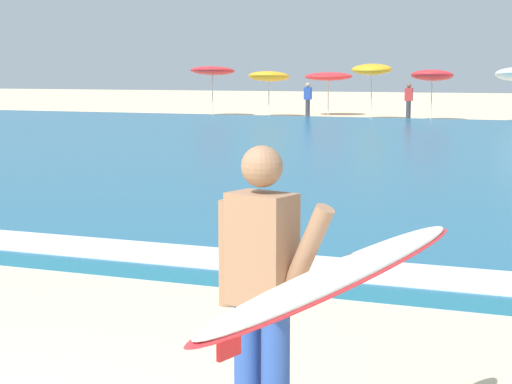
{
  "coord_description": "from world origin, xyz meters",
  "views": [
    {
      "loc": [
        3.28,
        -2.84,
        2.11
      ],
      "look_at": [
        0.73,
        3.75,
        1.1
      ],
      "focal_mm": 59.59,
      "sensor_mm": 36.0,
      "label": 1
    }
  ],
  "objects": [
    {
      "name": "beach_umbrella_3",
      "position": [
        -5.49,
        33.81,
        2.16
      ],
      "size": [
        1.74,
        1.77,
        2.46
      ],
      "color": "beige",
      "rests_on": "ground"
    },
    {
      "name": "beach_umbrella_2",
      "position": [
        -8.21,
        36.42,
        1.83
      ],
      "size": [
        2.27,
        2.28,
        2.06
      ],
      "color": "beige",
      "rests_on": "ground"
    },
    {
      "name": "surfer_with_board",
      "position": [
        1.94,
        1.19,
        1.02
      ],
      "size": [
        1.21,
        2.35,
        1.73
      ],
      "color": "#284CA3",
      "rests_on": "ground"
    },
    {
      "name": "beachgoer_near_row_mid",
      "position": [
        -3.71,
        33.14,
        0.84
      ],
      "size": [
        0.32,
        0.2,
        1.58
      ],
      "color": "#383842",
      "rests_on": "ground"
    },
    {
      "name": "sea",
      "position": [
        0.0,
        18.61,
        0.07
      ],
      "size": [
        120.0,
        28.0,
        0.14
      ],
      "primitive_type": "cube",
      "color": "#1E6084",
      "rests_on": "ground"
    },
    {
      "name": "beach_umbrella_1",
      "position": [
        -10.41,
        34.19,
        1.85
      ],
      "size": [
        1.9,
        1.93,
        2.14
      ],
      "color": "beige",
      "rests_on": "ground"
    },
    {
      "name": "beach_umbrella_0",
      "position": [
        -13.13,
        33.9,
        2.11
      ],
      "size": [
        2.08,
        2.1,
        2.36
      ],
      "color": "beige",
      "rests_on": "ground"
    },
    {
      "name": "beach_umbrella_4",
      "position": [
        -2.88,
        33.9,
        1.91
      ],
      "size": [
        1.8,
        1.83,
        2.21
      ],
      "color": "beige",
      "rests_on": "ground"
    },
    {
      "name": "beachgoer_near_row_right",
      "position": [
        -8.22,
        33.23,
        0.84
      ],
      "size": [
        0.32,
        0.2,
        1.58
      ],
      "color": "#383842",
      "rests_on": "ground"
    },
    {
      "name": "surf_foam",
      "position": [
        0.0,
        5.21,
        0.15
      ],
      "size": [
        120.0,
        0.96,
        0.01
      ],
      "primitive_type": "cube",
      "color": "white",
      "rests_on": "sea"
    }
  ]
}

